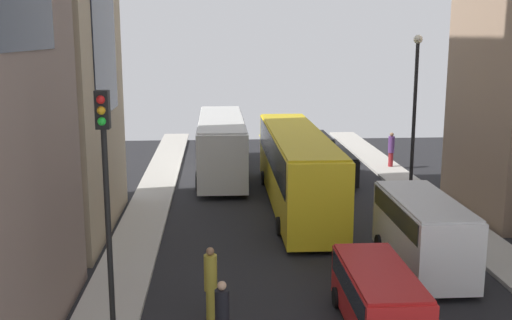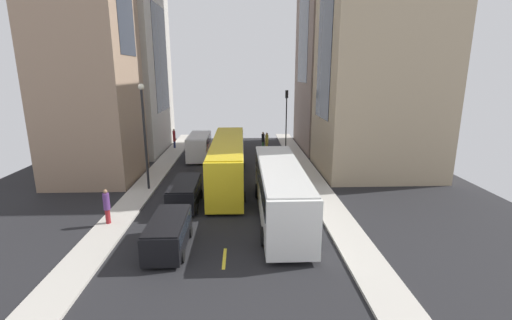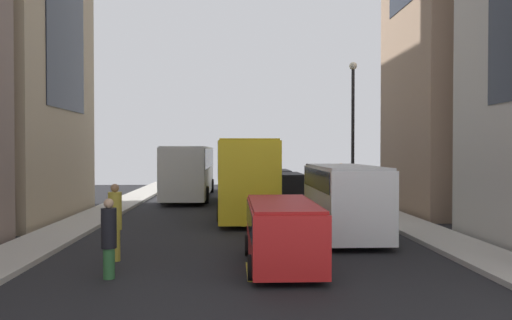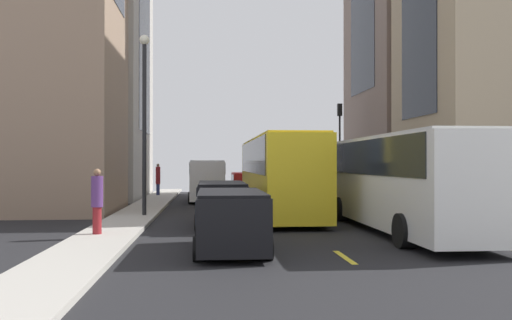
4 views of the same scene
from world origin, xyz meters
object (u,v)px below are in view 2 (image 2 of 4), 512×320
(car_black_2, at_px, (185,192))
(traffic_light_near_corner, at_px, (286,108))
(pedestrian_waiting_curb, at_px, (174,138))
(pedestrian_walking_far, at_px, (107,205))
(delivery_van_white, at_px, (199,145))
(city_bus_white, at_px, (280,186))
(pedestrian_crossing_near, at_px, (267,142))
(car_red_0, at_px, (226,142))
(pedestrian_crossing_mid, at_px, (263,140))
(car_black_1, at_px, (168,231))
(streetcar_yellow, at_px, (228,158))

(car_black_2, height_order, traffic_light_near_corner, traffic_light_near_corner)
(pedestrian_waiting_curb, height_order, traffic_light_near_corner, traffic_light_near_corner)
(pedestrian_walking_far, bearing_deg, delivery_van_white, 62.43)
(city_bus_white, relative_size, pedestrian_walking_far, 5.69)
(car_black_2, relative_size, pedestrian_waiting_curb, 2.05)
(car_black_2, distance_m, pedestrian_waiting_curb, 18.83)
(delivery_van_white, bearing_deg, traffic_light_near_corner, -150.96)
(city_bus_white, height_order, pedestrian_crossing_near, city_bus_white)
(car_red_0, height_order, traffic_light_near_corner, traffic_light_near_corner)
(pedestrian_waiting_curb, distance_m, traffic_light_near_corner, 13.65)
(car_black_2, relative_size, pedestrian_crossing_mid, 2.34)
(city_bus_white, relative_size, delivery_van_white, 2.14)
(pedestrian_crossing_near, bearing_deg, pedestrian_crossing_mid, 67.64)
(pedestrian_walking_far, relative_size, pedestrian_crossing_near, 0.96)
(pedestrian_walking_far, distance_m, pedestrian_waiting_curb, 21.46)
(city_bus_white, xyz_separation_m, pedestrian_crossing_mid, (-0.18, -20.74, -0.98))
(delivery_van_white, distance_m, car_black_2, 13.29)
(car_red_0, distance_m, pedestrian_crossing_near, 4.72)
(pedestrian_crossing_mid, height_order, pedestrian_crossing_near, pedestrian_crossing_near)
(pedestrian_crossing_mid, distance_m, traffic_light_near_corner, 4.59)
(delivery_van_white, height_order, pedestrian_crossing_near, delivery_van_white)
(car_black_1, bearing_deg, pedestrian_crossing_mid, -104.38)
(pedestrian_waiting_curb, xyz_separation_m, pedestrian_crossing_near, (-10.78, 1.78, -0.18))
(pedestrian_crossing_mid, distance_m, pedestrian_waiting_curb, 10.48)
(pedestrian_waiting_curb, bearing_deg, pedestrian_crossing_mid, 10.78)
(car_black_1, xyz_separation_m, traffic_light_near_corner, (-9.06, -24.78, 3.73))
(delivery_van_white, distance_m, pedestrian_walking_far, 16.72)
(streetcar_yellow, bearing_deg, pedestrian_walking_far, 49.12)
(delivery_van_white, xyz_separation_m, pedestrian_waiting_curb, (3.51, -5.11, -0.18))
(pedestrian_walking_far, bearing_deg, car_black_1, -51.62)
(city_bus_white, distance_m, pedestrian_crossing_mid, 20.77)
(delivery_van_white, xyz_separation_m, pedestrian_walking_far, (3.52, 16.34, -0.25))
(car_red_0, bearing_deg, streetcar_yellow, 93.04)
(streetcar_yellow, bearing_deg, pedestrian_crossing_near, -108.60)
(car_black_1, bearing_deg, traffic_light_near_corner, -110.09)
(car_red_0, relative_size, pedestrian_crossing_mid, 2.31)
(car_red_0, height_order, pedestrian_waiting_curb, pedestrian_waiting_curb)
(car_black_1, height_order, pedestrian_crossing_mid, pedestrian_crossing_mid)
(city_bus_white, xyz_separation_m, pedestrian_crossing_near, (-0.49, -18.81, -0.85))
(car_red_0, distance_m, pedestrian_walking_far, 21.43)
(car_red_0, xyz_separation_m, car_black_2, (2.09, 17.45, -0.03))
(car_red_0, bearing_deg, city_bus_white, 101.92)
(city_bus_white, bearing_deg, car_black_2, -19.48)
(car_black_1, relative_size, pedestrian_crossing_near, 1.97)
(car_red_0, bearing_deg, car_black_1, 85.19)
(traffic_light_near_corner, bearing_deg, delivery_van_white, 29.04)
(car_red_0, distance_m, pedestrian_waiting_curb, 6.22)
(streetcar_yellow, xyz_separation_m, pedestrian_crossing_mid, (-3.67, -13.73, -1.10))
(streetcar_yellow, relative_size, pedestrian_waiting_curb, 6.25)
(car_red_0, xyz_separation_m, pedestrian_crossing_mid, (-4.34, -1.08, 0.00))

